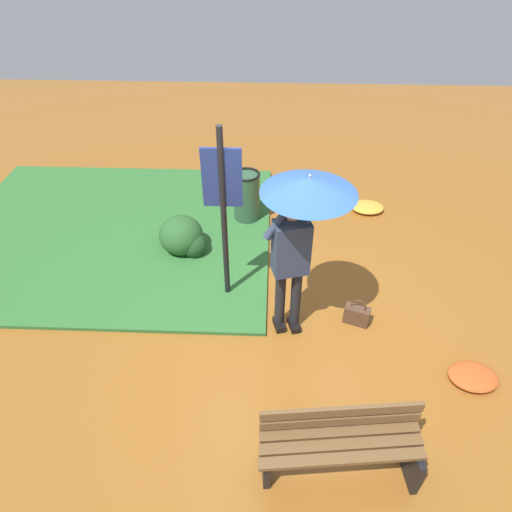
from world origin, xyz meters
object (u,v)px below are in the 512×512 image
at_px(handbag, 357,315).
at_px(trash_bin, 247,197).
at_px(person_with_umbrella, 301,218).
at_px(info_sign_post, 223,199).
at_px(park_bench, 340,444).

xyz_separation_m(handbag, trash_bin, (-1.45, 2.17, 0.29)).
relative_size(person_with_umbrella, info_sign_post, 0.89).
bearing_deg(park_bench, trash_bin, 104.36).
bearing_deg(person_with_umbrella, park_bench, -78.99).
bearing_deg(trash_bin, person_with_umbrella, -73.07).
xyz_separation_m(park_bench, trash_bin, (-1.02, 4.00, 0.02)).
distance_m(person_with_umbrella, handbag, 1.62).
distance_m(handbag, trash_bin, 2.62).
bearing_deg(park_bench, info_sign_post, 117.43).
distance_m(info_sign_post, trash_bin, 2.01).
height_order(park_bench, trash_bin, trash_bin).
height_order(info_sign_post, park_bench, info_sign_post).
bearing_deg(trash_bin, info_sign_post, -95.23).
bearing_deg(park_bench, person_with_umbrella, 101.01).
bearing_deg(trash_bin, handbag, -56.34).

